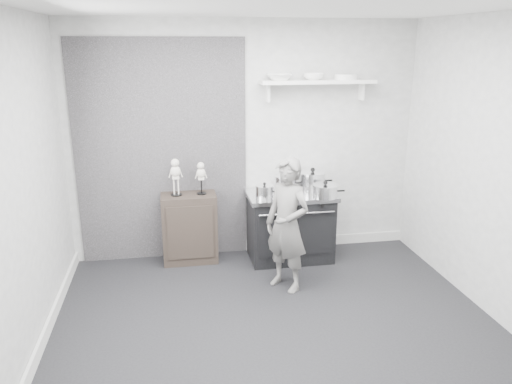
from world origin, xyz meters
TOP-DOWN VIEW (x-y plane):
  - ground at (0.00, 0.00)m, footprint 4.00×4.00m
  - room_shell at (-0.09, 0.15)m, footprint 4.02×3.62m
  - wall_shelf at (0.80, 1.68)m, footprint 1.30×0.26m
  - stove at (0.47, 1.48)m, footprint 0.99×0.62m
  - side_cabinet at (-0.68, 1.61)m, footprint 0.61×0.36m
  - child at (0.26, 0.76)m, footprint 0.57×0.60m
  - pot_front_left at (0.14, 1.37)m, footprint 0.28×0.20m
  - pot_back_left at (0.43, 1.61)m, footprint 0.35×0.27m
  - pot_back_right at (0.76, 1.60)m, footprint 0.39×0.31m
  - pot_front_right at (0.81, 1.27)m, footprint 0.36×0.28m
  - pot_front_center at (0.35, 1.34)m, footprint 0.27×0.19m
  - skeleton_full at (-0.81, 1.61)m, footprint 0.14×0.09m
  - skeleton_torso at (-0.53, 1.61)m, footprint 0.12×0.08m
  - bowl_large at (0.36, 1.67)m, footprint 0.29×0.29m
  - bowl_small at (0.75, 1.67)m, footprint 0.23×0.23m
  - plate_stack at (1.13, 1.67)m, footprint 0.26×0.26m

SIDE VIEW (x-z plane):
  - ground at x=0.00m, z-range 0.00..0.00m
  - side_cabinet at x=-0.68m, z-range 0.00..0.80m
  - stove at x=0.47m, z-range 0.00..0.80m
  - child at x=0.26m, z-range 0.00..1.37m
  - pot_front_center at x=0.35m, z-range 0.78..0.93m
  - pot_front_left at x=0.14m, z-range 0.78..0.95m
  - pot_front_right at x=0.81m, z-range 0.77..0.96m
  - pot_back_left at x=0.43m, z-range 0.77..1.00m
  - pot_back_right at x=0.76m, z-range 0.77..1.03m
  - skeleton_torso at x=-0.53m, z-range 0.80..1.22m
  - skeleton_full at x=-0.81m, z-range 0.80..1.28m
  - room_shell at x=-0.09m, z-range 0.28..2.99m
  - wall_shelf at x=0.80m, z-range 1.89..2.13m
  - plate_stack at x=1.13m, z-range 2.04..2.10m
  - bowl_large at x=0.36m, z-range 2.04..2.11m
  - bowl_small at x=0.75m, z-range 2.04..2.11m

